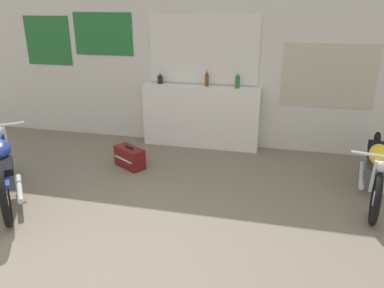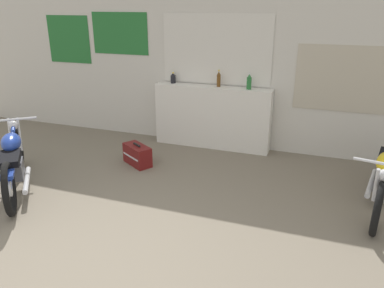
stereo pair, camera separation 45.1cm
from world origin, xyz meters
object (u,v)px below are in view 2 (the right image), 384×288
at_px(bottle_leftmost, 173,78).
at_px(bottle_center, 249,82).
at_px(motorcycle_blue, 13,160).
at_px(hard_case_darkred, 137,155).
at_px(bottle_left_center, 219,79).

bearing_deg(bottle_leftmost, bottle_center, -2.36).
relative_size(bottle_leftmost, bottle_center, 0.70).
relative_size(motorcycle_blue, hard_case_darkred, 2.94).
bearing_deg(motorcycle_blue, bottle_leftmost, 62.47).
distance_m(bottle_center, hard_case_darkred, 2.06).
bearing_deg(bottle_left_center, hard_case_darkred, -129.19).
xyz_separation_m(bottle_center, motorcycle_blue, (-2.55, -2.34, -0.74)).
relative_size(bottle_leftmost, bottle_left_center, 0.67).
xyz_separation_m(bottle_leftmost, hard_case_darkred, (-0.13, -1.16, -0.96)).
bearing_deg(bottle_left_center, bottle_center, -3.62).
bearing_deg(bottle_leftmost, bottle_left_center, -1.57).
distance_m(bottle_leftmost, hard_case_darkred, 1.51).
bearing_deg(bottle_leftmost, motorcycle_blue, -117.53).
relative_size(bottle_left_center, bottle_center, 1.05).
relative_size(bottle_left_center, hard_case_darkred, 0.50).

